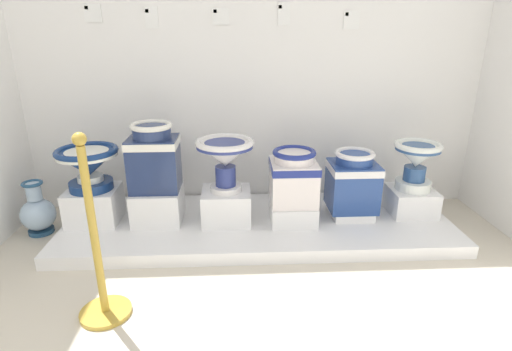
% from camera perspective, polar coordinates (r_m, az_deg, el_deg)
% --- Properties ---
extents(wall_back, '(3.76, 0.06, 3.05)m').
position_cam_1_polar(wall_back, '(3.18, -0.22, 22.36)').
color(wall_back, white).
rests_on(wall_back, ground_plane).
extents(display_platform, '(2.77, 0.95, 0.09)m').
position_cam_1_polar(display_platform, '(2.97, 0.31, -6.94)').
color(display_platform, white).
rests_on(display_platform, ground_plane).
extents(plinth_block_tall_cobalt, '(0.35, 0.32, 0.25)m').
position_cam_1_polar(plinth_block_tall_cobalt, '(3.10, -21.93, -3.90)').
color(plinth_block_tall_cobalt, white).
rests_on(plinth_block_tall_cobalt, display_platform).
extents(antique_toilet_tall_cobalt, '(0.42, 0.42, 0.30)m').
position_cam_1_polar(antique_toilet_tall_cobalt, '(2.99, -22.69, 1.63)').
color(antique_toilet_tall_cobalt, navy).
rests_on(antique_toilet_tall_cobalt, plinth_block_tall_cobalt).
extents(plinth_block_rightmost, '(0.34, 0.35, 0.24)m').
position_cam_1_polar(plinth_block_rightmost, '(2.99, -13.70, -3.97)').
color(plinth_block_rightmost, white).
rests_on(plinth_block_rightmost, display_platform).
extents(antique_toilet_rightmost, '(0.34, 0.28, 0.48)m').
position_cam_1_polar(antique_toilet_rightmost, '(2.86, -14.29, 2.72)').
color(antique_toilet_rightmost, navy).
rests_on(antique_toilet_rightmost, plinth_block_rightmost).
extents(plinth_block_slender_white, '(0.34, 0.31, 0.23)m').
position_cam_1_polar(plinth_block_slender_white, '(2.89, -4.22, -4.30)').
color(plinth_block_slender_white, white).
rests_on(plinth_block_slender_white, display_platform).
extents(antique_toilet_slender_white, '(0.40, 0.40, 0.37)m').
position_cam_1_polar(antique_toilet_slender_white, '(2.75, -4.42, 2.99)').
color(antique_toilet_slender_white, white).
rests_on(antique_toilet_slender_white, plinth_block_slender_white).
extents(plinth_block_leftmost, '(0.32, 0.35, 0.14)m').
position_cam_1_polar(plinth_block_leftmost, '(2.93, 5.17, -4.99)').
color(plinth_block_leftmost, white).
rests_on(plinth_block_leftmost, display_platform).
extents(antique_toilet_leftmost, '(0.33, 0.33, 0.39)m').
position_cam_1_polar(antique_toilet_leftmost, '(2.82, 5.34, 0.02)').
color(antique_toilet_leftmost, white).
rests_on(antique_toilet_leftmost, plinth_block_leftmost).
extents(plinth_block_squat_floral, '(0.29, 0.32, 0.05)m').
position_cam_1_polar(plinth_block_squat_floral, '(3.10, 13.18, -4.91)').
color(plinth_block_squat_floral, white).
rests_on(plinth_block_squat_floral, display_platform).
extents(antique_toilet_squat_floral, '(0.35, 0.32, 0.44)m').
position_cam_1_polar(antique_toilet_squat_floral, '(3.00, 13.55, -0.55)').
color(antique_toilet_squat_floral, '#284589').
rests_on(antique_toilet_squat_floral, plinth_block_squat_floral).
extents(plinth_block_central_ornate, '(0.32, 0.32, 0.19)m').
position_cam_1_polar(plinth_block_central_ornate, '(3.24, 21.07, -3.34)').
color(plinth_block_central_ornate, white).
rests_on(plinth_block_central_ornate, display_platform).
extents(antique_toilet_central_ornate, '(0.34, 0.34, 0.36)m').
position_cam_1_polar(antique_toilet_central_ornate, '(3.13, 21.80, 2.15)').
color(antique_toilet_central_ornate, white).
rests_on(antique_toilet_central_ornate, plinth_block_central_ornate).
extents(info_placard_first, '(0.12, 0.01, 0.12)m').
position_cam_1_polar(info_placard_first, '(3.30, -22.18, 20.56)').
color(info_placard_first, white).
extents(info_placard_second, '(0.09, 0.01, 0.15)m').
position_cam_1_polar(info_placard_second, '(3.20, -14.60, 20.88)').
color(info_placard_second, white).
extents(info_placard_third, '(0.12, 0.01, 0.12)m').
position_cam_1_polar(info_placard_third, '(3.14, -5.07, 21.57)').
color(info_placard_third, white).
extents(info_placard_fourth, '(0.09, 0.01, 0.16)m').
position_cam_1_polar(info_placard_fourth, '(3.16, 3.98, 21.92)').
color(info_placard_fourth, white).
extents(info_placard_fifth, '(0.12, 0.01, 0.13)m').
position_cam_1_polar(info_placard_fifth, '(3.26, 13.38, 20.69)').
color(info_placard_fifth, white).
extents(decorative_vase_corner, '(0.24, 0.24, 0.40)m').
position_cam_1_polar(decorative_vase_corner, '(3.28, -28.53, -4.64)').
color(decorative_vase_corner, navy).
rests_on(decorative_vase_corner, ground_plane).
extents(stanchion_post_near_left, '(0.26, 0.26, 0.97)m').
position_cam_1_polar(stanchion_post_near_left, '(2.19, -21.36, -12.08)').
color(stanchion_post_near_left, '#B79334').
rests_on(stanchion_post_near_left, ground_plane).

